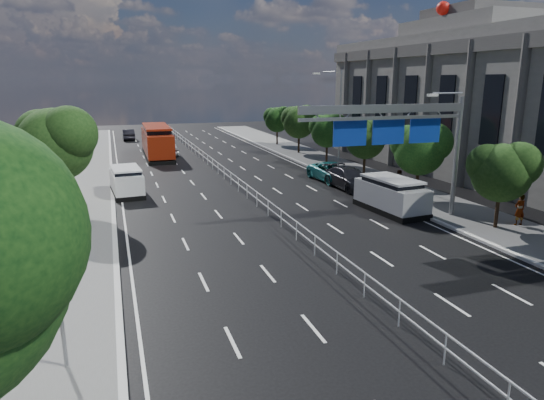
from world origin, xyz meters
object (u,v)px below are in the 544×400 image
parked_car_teal (333,172)px  parked_car_dark (349,178)px  near_car_silver (168,148)px  silver_minivan (391,195)px  overhead_gantry (401,126)px  pedestrian_b (398,183)px  red_bus (157,141)px  pedestrian_a (520,210)px  toilet_sign (38,277)px  near_car_dark (128,135)px  white_minivan (126,181)px

parked_car_teal → parked_car_dark: parked_car_dark is taller
parked_car_teal → near_car_silver: bearing=117.7°
silver_minivan → parked_car_dark: bearing=80.0°
parked_car_teal → parked_car_dark: 3.00m
overhead_gantry → pedestrian_b: 7.92m
near_car_silver → parked_car_teal: near_car_silver is taller
silver_minivan → pedestrian_b: (2.61, 3.27, -0.02)m
red_bus → near_car_silver: 1.71m
near_car_silver → pedestrian_a: 37.02m
near_car_silver → silver_minivan: bearing=108.7°
overhead_gantry → silver_minivan: overhead_gantry is taller
toilet_sign → red_bus: toilet_sign is taller
overhead_gantry → near_car_dark: (-13.20, 46.39, -4.88)m
near_car_silver → silver_minivan: size_ratio=0.87×
overhead_gantry → pedestrian_a: 8.16m
near_car_silver → near_car_dark: 16.35m
near_car_dark → near_car_silver: bearing=102.2°
silver_minivan → pedestrian_b: 4.19m
toilet_sign → white_minivan: toilet_sign is taller
parked_car_teal → pedestrian_a: bearing=-77.0°
near_car_silver → pedestrian_b: size_ratio=2.60×
parked_car_teal → pedestrian_a: pedestrian_a is taller
overhead_gantry → silver_minivan: 5.10m
white_minivan → pedestrian_b: 19.53m
white_minivan → red_bus: size_ratio=0.42×
toilet_sign → pedestrian_b: toilet_sign is taller
silver_minivan → parked_car_teal: bearing=81.5°
near_car_dark → toilet_sign: bearing=85.0°
silver_minivan → near_car_silver: bearing=105.5°
near_car_silver → pedestrian_a: pedestrian_a is taller
parked_car_dark → pedestrian_b: pedestrian_b is taller
near_car_silver → silver_minivan: silver_minivan is taller
silver_minivan → parked_car_dark: 6.85m
near_car_dark → parked_car_dark: size_ratio=0.80×
parked_car_teal → overhead_gantry: bearing=-100.9°
overhead_gantry → parked_car_teal: size_ratio=1.90×
pedestrian_a → pedestrian_b: 8.86m
near_car_silver → parked_car_dark: 24.23m
pedestrian_a → white_minivan: bearing=-34.2°
white_minivan → near_car_silver: white_minivan is taller
silver_minivan → red_bus: bearing=108.2°
pedestrian_b → parked_car_teal: bearing=-58.9°
pedestrian_b → red_bus: bearing=-45.4°
near_car_dark → silver_minivan: bearing=107.3°
overhead_gantry → pedestrian_b: bearing=56.5°
toilet_sign → near_car_silver: bearing=78.7°
pedestrian_a → near_car_silver: bearing=-62.6°
red_bus → pedestrian_b: size_ratio=6.21×
overhead_gantry → near_car_dark: bearing=105.9°
overhead_gantry → near_car_dark: overhead_gantry is taller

